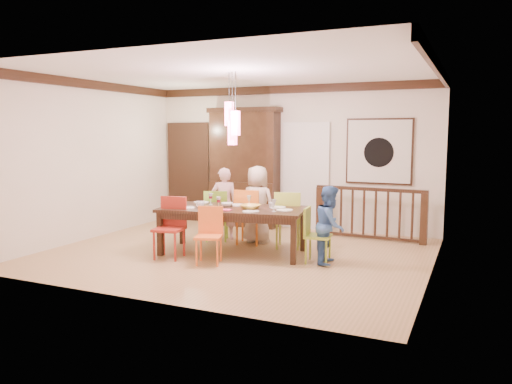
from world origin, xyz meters
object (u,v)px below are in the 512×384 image
at_px(china_hutch, 245,167).
at_px(person_far_mid, 257,204).
at_px(dining_table, 233,212).
at_px(person_end_right, 330,225).
at_px(chair_end_right, 318,231).
at_px(chair_far_left, 217,212).
at_px(person_far_left, 224,204).
at_px(balustrade, 370,213).

relative_size(china_hutch, person_far_mid, 1.79).
distance_m(dining_table, person_far_mid, 0.88).
relative_size(person_far_mid, person_end_right, 1.17).
height_order(chair_end_right, china_hutch, china_hutch).
xyz_separation_m(dining_table, chair_far_left, (-0.71, 0.76, -0.15)).
height_order(china_hutch, person_far_left, china_hutch).
distance_m(chair_end_right, balustrade, 2.01).
xyz_separation_m(chair_far_left, chair_end_right, (2.15, -0.77, -0.05)).
bearing_deg(person_end_right, person_far_mid, 56.00).
relative_size(dining_table, chair_end_right, 2.94).
xyz_separation_m(chair_far_left, person_end_right, (2.32, -0.73, 0.06)).
distance_m(china_hutch, balustrade, 2.81).
relative_size(balustrade, person_far_left, 1.55).
xyz_separation_m(chair_far_left, person_far_left, (0.08, 0.14, 0.13)).
xyz_separation_m(balustrade, person_far_mid, (-1.77, -1.08, 0.19)).
height_order(chair_far_left, chair_end_right, chair_far_left).
bearing_deg(person_end_right, person_far_left, 63.25).
bearing_deg(chair_end_right, chair_far_left, 64.66).
distance_m(balustrade, person_end_right, 1.95).
bearing_deg(person_far_mid, person_end_right, 156.67).
distance_m(person_far_left, person_end_right, 2.41).
bearing_deg(china_hutch, person_far_mid, -57.00).
relative_size(dining_table, china_hutch, 1.00).
height_order(dining_table, person_far_mid, person_far_mid).
bearing_deg(person_end_right, dining_table, 85.63).
bearing_deg(balustrade, dining_table, -129.66).
distance_m(dining_table, person_end_right, 1.61).
bearing_deg(chair_far_left, chair_end_right, 138.58).
relative_size(dining_table, chair_far_left, 2.66).
xyz_separation_m(dining_table, person_end_right, (1.61, 0.03, -0.09)).
bearing_deg(dining_table, person_far_mid, 77.96).
distance_m(balustrade, person_far_left, 2.67).
distance_m(chair_end_right, person_end_right, 0.21).
relative_size(dining_table, person_far_left, 1.86).
relative_size(chair_far_left, balustrade, 0.45).
height_order(person_far_mid, person_end_right, person_far_mid).
relative_size(china_hutch, person_end_right, 2.10).
relative_size(balustrade, person_end_right, 1.74).
bearing_deg(person_end_right, balustrade, -11.38).
distance_m(person_far_left, person_far_mid, 0.68).
height_order(chair_end_right, balustrade, balustrade).
height_order(dining_table, chair_far_left, chair_far_left).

